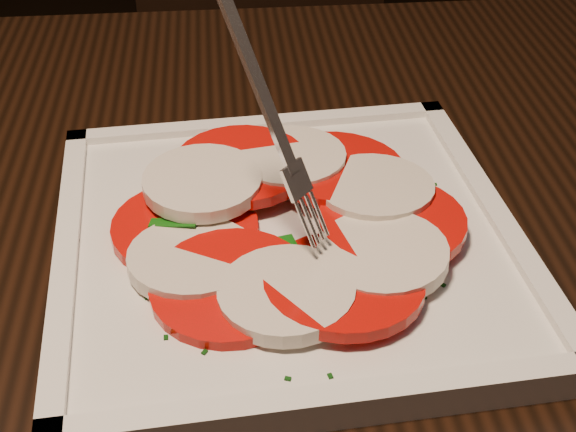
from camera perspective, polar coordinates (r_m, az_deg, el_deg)
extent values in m
cube|color=black|center=(0.58, 4.18, -2.07)|extent=(1.29, 0.94, 0.04)
cube|color=black|center=(1.28, 0.07, 6.57)|extent=(0.43, 0.43, 0.04)
cylinder|color=black|center=(1.27, -5.98, -8.14)|extent=(0.04, 0.04, 0.41)
cylinder|color=black|center=(1.34, 9.45, -5.50)|extent=(0.04, 0.04, 0.41)
cylinder|color=black|center=(1.54, -8.05, 1.06)|extent=(0.04, 0.04, 0.41)
cylinder|color=black|center=(1.60, 4.78, 2.83)|extent=(0.04, 0.04, 0.41)
cube|color=white|center=(0.54, 0.00, -1.93)|extent=(0.32, 0.32, 0.01)
cylinder|color=#CB0604|center=(0.53, -7.33, -0.90)|extent=(0.10, 0.10, 0.01)
cylinder|color=beige|center=(0.50, -6.77, -3.05)|extent=(0.08, 0.08, 0.02)
cylinder|color=#CB0604|center=(0.48, -4.14, -4.95)|extent=(0.10, 0.10, 0.02)
cylinder|color=beige|center=(0.47, -0.10, -5.53)|extent=(0.08, 0.08, 0.01)
cylinder|color=#CB0604|center=(0.48, 3.99, -4.81)|extent=(0.10, 0.10, 0.01)
cylinder|color=beige|center=(0.50, 6.73, -2.74)|extent=(0.08, 0.08, 0.01)
cylinder|color=#CB0604|center=(0.53, 7.41, -0.38)|extent=(0.10, 0.10, 0.01)
cylinder|color=beige|center=(0.55, 6.17, 1.92)|extent=(0.08, 0.08, 0.01)
cylinder|color=#CB0604|center=(0.57, 3.49, 3.38)|extent=(0.10, 0.10, 0.02)
cylinder|color=beige|center=(0.58, 0.08, 4.08)|extent=(0.08, 0.08, 0.01)
cylinder|color=#CB0604|center=(0.57, -3.35, 3.62)|extent=(0.10, 0.10, 0.01)
cylinder|color=beige|center=(0.55, -6.10, 2.41)|extent=(0.08, 0.08, 0.01)
cube|color=#0F520E|center=(0.57, 0.21, 2.73)|extent=(0.04, 0.01, 0.01)
cube|color=#0F520E|center=(0.50, 4.83, -2.96)|extent=(0.04, 0.03, 0.01)
cube|color=#0F520E|center=(0.56, -2.63, 1.99)|extent=(0.03, 0.05, 0.01)
cube|color=#0F520E|center=(0.48, -0.12, -4.26)|extent=(0.04, 0.02, 0.00)
cube|color=#0F520E|center=(0.49, 0.68, -3.13)|extent=(0.02, 0.05, 0.00)
cube|color=#0F520E|center=(0.53, -8.18, -0.47)|extent=(0.03, 0.02, 0.00)
cube|color=#0F520E|center=(0.48, 3.55, -4.47)|extent=(0.04, 0.01, 0.00)
cube|color=#0F520E|center=(0.56, 4.08, 2.14)|extent=(0.04, 0.05, 0.01)
cube|color=#093209|center=(0.44, 3.02, -11.30)|extent=(0.00, 0.00, 0.00)
cube|color=#093209|center=(0.49, 9.69, -5.67)|extent=(0.00, 0.00, 0.00)
cube|color=#093209|center=(0.58, 7.97, 2.06)|extent=(0.00, 0.00, 0.00)
cube|color=#093209|center=(0.55, 10.16, -0.69)|extent=(0.00, 0.00, 0.00)
cube|color=#093209|center=(0.60, -4.42, 3.71)|extent=(0.00, 0.00, 0.00)
cube|color=#093209|center=(0.61, 7.56, 3.98)|extent=(0.00, 0.00, 0.00)
cube|color=#093209|center=(0.44, -0.01, -11.49)|extent=(0.00, 0.00, 0.00)
cube|color=#093209|center=(0.46, -8.68, -8.54)|extent=(0.00, 0.00, 0.00)
cube|color=#093209|center=(0.49, -9.97, -5.75)|extent=(0.00, 0.00, 0.00)
cube|color=#093209|center=(0.46, 2.28, -8.19)|extent=(0.00, 0.00, 0.00)
cube|color=#093209|center=(0.51, -9.52, -4.15)|extent=(0.00, 0.00, 0.00)
cube|color=#093209|center=(0.61, 3.77, 4.13)|extent=(0.00, 0.00, 0.00)
cube|color=#093209|center=(0.59, 10.37, 2.23)|extent=(0.00, 0.00, 0.00)
cube|color=#093209|center=(0.50, 10.94, -4.83)|extent=(0.00, 0.00, 0.00)
cube|color=#093209|center=(0.56, 11.71, -0.16)|extent=(0.00, 0.00, 0.00)
cube|color=#093209|center=(0.56, 10.92, -0.07)|extent=(0.00, 0.00, 0.00)
cube|color=#093209|center=(0.55, 11.78, -0.92)|extent=(0.00, 0.00, 0.00)
cube|color=#093209|center=(0.60, 5.76, 3.67)|extent=(0.00, 0.00, 0.00)
cube|color=#093209|center=(0.52, -11.18, -3.19)|extent=(0.00, 0.00, 0.00)
cube|color=#093209|center=(0.45, -5.96, -9.61)|extent=(0.00, 0.00, 0.00)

